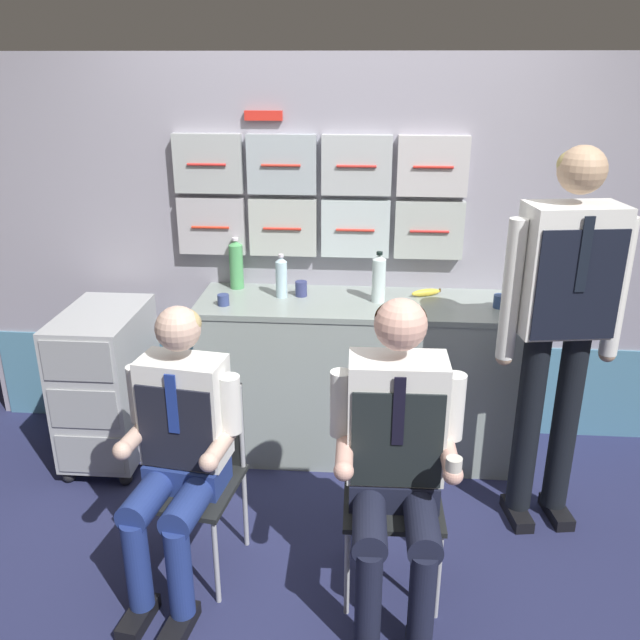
{
  "coord_description": "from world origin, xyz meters",
  "views": [
    {
      "loc": [
        0.21,
        -2.25,
        2.1
      ],
      "look_at": [
        0.01,
        0.34,
        1.09
      ],
      "focal_mm": 37.38,
      "sensor_mm": 36.0,
      "label": 1
    }
  ],
  "objects_px": {
    "folding_chair_right": "(392,470)",
    "sparkling_bottle_green": "(379,278)",
    "crew_member_standing": "(563,309)",
    "snack_banana": "(426,292)",
    "paper_cup_blue": "(301,288)",
    "folding_chair_left": "(197,456)",
    "service_trolley": "(107,381)",
    "crew_member_left": "(178,444)",
    "crew_member_right": "(396,448)"
  },
  "relations": [
    {
      "from": "snack_banana",
      "to": "crew_member_right",
      "type": "bearing_deg",
      "value": -98.57
    },
    {
      "from": "crew_member_right",
      "to": "sparkling_bottle_green",
      "type": "height_order",
      "value": "crew_member_right"
    },
    {
      "from": "service_trolley",
      "to": "paper_cup_blue",
      "type": "bearing_deg",
      "value": 13.11
    },
    {
      "from": "crew_member_standing",
      "to": "sparkling_bottle_green",
      "type": "distance_m",
      "value": 0.97
    },
    {
      "from": "crew_member_left",
      "to": "folding_chair_right",
      "type": "relative_size",
      "value": 1.48
    },
    {
      "from": "folding_chair_right",
      "to": "crew_member_right",
      "type": "relative_size",
      "value": 0.64
    },
    {
      "from": "folding_chair_right",
      "to": "crew_member_left",
      "type": "bearing_deg",
      "value": -172.13
    },
    {
      "from": "crew_member_left",
      "to": "sparkling_bottle_green",
      "type": "distance_m",
      "value": 1.4
    },
    {
      "from": "folding_chair_right",
      "to": "paper_cup_blue",
      "type": "relative_size",
      "value": 10.05
    },
    {
      "from": "crew_member_left",
      "to": "crew_member_right",
      "type": "distance_m",
      "value": 0.87
    },
    {
      "from": "folding_chair_left",
      "to": "crew_member_standing",
      "type": "bearing_deg",
      "value": 13.81
    },
    {
      "from": "crew_member_right",
      "to": "service_trolley",
      "type": "bearing_deg",
      "value": 148.5
    },
    {
      "from": "service_trolley",
      "to": "crew_member_standing",
      "type": "height_order",
      "value": "crew_member_standing"
    },
    {
      "from": "sparkling_bottle_green",
      "to": "service_trolley",
      "type": "bearing_deg",
      "value": -172.68
    },
    {
      "from": "crew_member_left",
      "to": "service_trolley",
      "type": "bearing_deg",
      "value": 126.33
    },
    {
      "from": "crew_member_standing",
      "to": "paper_cup_blue",
      "type": "xyz_separation_m",
      "value": [
        -1.22,
        0.6,
        -0.14
      ]
    },
    {
      "from": "service_trolley",
      "to": "folding_chair_left",
      "type": "distance_m",
      "value": 1.02
    },
    {
      "from": "sparkling_bottle_green",
      "to": "snack_banana",
      "type": "height_order",
      "value": "sparkling_bottle_green"
    },
    {
      "from": "snack_banana",
      "to": "paper_cup_blue",
      "type": "bearing_deg",
      "value": -175.64
    },
    {
      "from": "sparkling_bottle_green",
      "to": "paper_cup_blue",
      "type": "xyz_separation_m",
      "value": [
        -0.42,
        0.06,
        -0.09
      ]
    },
    {
      "from": "folding_chair_left",
      "to": "crew_member_left",
      "type": "distance_m",
      "value": 0.23
    },
    {
      "from": "service_trolley",
      "to": "sparkling_bottle_green",
      "type": "xyz_separation_m",
      "value": [
        1.46,
        0.19,
        0.57
      ]
    },
    {
      "from": "service_trolley",
      "to": "crew_member_right",
      "type": "height_order",
      "value": "crew_member_right"
    },
    {
      "from": "snack_banana",
      "to": "crew_member_standing",
      "type": "bearing_deg",
      "value": -50.51
    },
    {
      "from": "service_trolley",
      "to": "folding_chair_left",
      "type": "relative_size",
      "value": 1.05
    },
    {
      "from": "folding_chair_left",
      "to": "folding_chair_right",
      "type": "bearing_deg",
      "value": -2.68
    },
    {
      "from": "service_trolley",
      "to": "crew_member_right",
      "type": "relative_size",
      "value": 0.67
    },
    {
      "from": "folding_chair_left",
      "to": "snack_banana",
      "type": "xyz_separation_m",
      "value": [
        1.03,
        1.04,
        0.42
      ]
    },
    {
      "from": "crew_member_left",
      "to": "crew_member_right",
      "type": "height_order",
      "value": "crew_member_right"
    },
    {
      "from": "crew_member_left",
      "to": "folding_chair_right",
      "type": "bearing_deg",
      "value": 7.87
    },
    {
      "from": "paper_cup_blue",
      "to": "snack_banana",
      "type": "xyz_separation_m",
      "value": [
        0.68,
        0.05,
        -0.02
      ]
    },
    {
      "from": "service_trolley",
      "to": "crew_member_right",
      "type": "distance_m",
      "value": 1.82
    },
    {
      "from": "paper_cup_blue",
      "to": "folding_chair_right",
      "type": "bearing_deg",
      "value": -64.65
    },
    {
      "from": "paper_cup_blue",
      "to": "snack_banana",
      "type": "bearing_deg",
      "value": 4.36
    },
    {
      "from": "folding_chair_right",
      "to": "crew_member_standing",
      "type": "xyz_separation_m",
      "value": [
        0.73,
        0.43,
        0.58
      ]
    },
    {
      "from": "crew_member_right",
      "to": "snack_banana",
      "type": "xyz_separation_m",
      "value": [
        0.19,
        1.24,
        0.21
      ]
    },
    {
      "from": "crew_member_standing",
      "to": "sparkling_bottle_green",
      "type": "height_order",
      "value": "crew_member_standing"
    },
    {
      "from": "folding_chair_right",
      "to": "sparkling_bottle_green",
      "type": "relative_size",
      "value": 3.03
    },
    {
      "from": "crew_member_left",
      "to": "paper_cup_blue",
      "type": "height_order",
      "value": "crew_member_left"
    },
    {
      "from": "crew_member_left",
      "to": "folding_chair_right",
      "type": "height_order",
      "value": "crew_member_left"
    },
    {
      "from": "paper_cup_blue",
      "to": "snack_banana",
      "type": "distance_m",
      "value": 0.68
    },
    {
      "from": "folding_chair_right",
      "to": "paper_cup_blue",
      "type": "distance_m",
      "value": 1.22
    },
    {
      "from": "folding_chair_right",
      "to": "paper_cup_blue",
      "type": "height_order",
      "value": "paper_cup_blue"
    },
    {
      "from": "service_trolley",
      "to": "crew_member_left",
      "type": "xyz_separation_m",
      "value": [
        0.67,
        -0.91,
        0.2
      ]
    },
    {
      "from": "crew_member_standing",
      "to": "snack_banana",
      "type": "bearing_deg",
      "value": 129.49
    },
    {
      "from": "crew_member_standing",
      "to": "snack_banana",
      "type": "height_order",
      "value": "crew_member_standing"
    },
    {
      "from": "folding_chair_left",
      "to": "crew_member_right",
      "type": "height_order",
      "value": "crew_member_right"
    },
    {
      "from": "service_trolley",
      "to": "folding_chair_right",
      "type": "height_order",
      "value": "service_trolley"
    },
    {
      "from": "folding_chair_right",
      "to": "crew_member_right",
      "type": "distance_m",
      "value": 0.26
    },
    {
      "from": "crew_member_left",
      "to": "snack_banana",
      "type": "distance_m",
      "value": 1.62
    }
  ]
}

